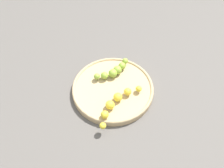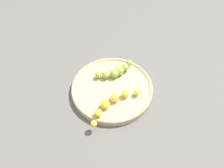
# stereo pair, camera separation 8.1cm
# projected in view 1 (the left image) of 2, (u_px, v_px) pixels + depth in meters

# --- Properties ---
(ground_plane) EXTENTS (2.40, 2.40, 0.00)m
(ground_plane) POSITION_uv_depth(u_px,v_px,m) (112.00, 91.00, 0.84)
(ground_plane) COLOR #56514C
(fruit_bowl) EXTENTS (0.27, 0.27, 0.02)m
(fruit_bowl) POSITION_uv_depth(u_px,v_px,m) (112.00, 89.00, 0.83)
(fruit_bowl) COLOR tan
(fruit_bowl) RESTS_ON ground_plane
(banana_yellow) EXTENTS (0.13, 0.15, 0.03)m
(banana_yellow) POSITION_uv_depth(u_px,v_px,m) (115.00, 102.00, 0.77)
(banana_yellow) COLOR yellow
(banana_yellow) RESTS_ON fruit_bowl
(banana_green) EXTENTS (0.11, 0.09, 0.03)m
(banana_green) POSITION_uv_depth(u_px,v_px,m) (113.00, 71.00, 0.85)
(banana_green) COLOR #8CAD38
(banana_green) RESTS_ON fruit_bowl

